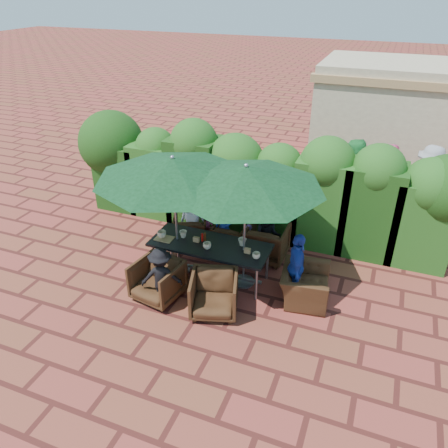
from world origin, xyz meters
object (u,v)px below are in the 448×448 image
(dining_table, at_px, (210,247))
(chair_far_right, at_px, (267,240))
(chair_near_left, at_px, (157,279))
(umbrella_left, at_px, (173,168))
(chair_far_mid, at_px, (231,236))
(chair_far_left, at_px, (190,228))
(umbrella_right, at_px, (246,177))
(chair_near_right, at_px, (214,292))
(chair_end_right, at_px, (305,280))

(dining_table, relative_size, chair_far_right, 2.75)
(chair_near_left, bearing_deg, umbrella_left, 100.67)
(chair_far_mid, bearing_deg, umbrella_left, 58.60)
(chair_near_left, bearing_deg, chair_far_left, 106.85)
(umbrella_right, bearing_deg, chair_near_right, -101.47)
(umbrella_left, relative_size, chair_near_right, 3.48)
(chair_far_left, bearing_deg, umbrella_left, 81.79)
(dining_table, height_order, chair_far_right, chair_far_right)
(chair_near_right, distance_m, chair_end_right, 1.67)
(dining_table, relative_size, umbrella_left, 0.80)
(chair_near_right, bearing_deg, umbrella_right, 61.31)
(chair_far_right, bearing_deg, chair_far_left, 2.54)
(umbrella_left, xyz_separation_m, chair_far_right, (1.50, 1.10, -1.80))
(chair_end_right, bearing_deg, chair_near_right, 115.44)
(umbrella_right, bearing_deg, chair_far_left, 148.94)
(umbrella_left, height_order, chair_near_right, umbrella_left)
(chair_far_mid, xyz_separation_m, chair_far_right, (0.80, -0.01, 0.07))
(umbrella_right, height_order, chair_far_left, umbrella_right)
(dining_table, bearing_deg, umbrella_left, -174.97)
(dining_table, distance_m, chair_far_mid, 1.11)
(chair_far_mid, relative_size, chair_near_right, 0.84)
(chair_far_right, height_order, chair_near_left, chair_far_right)
(umbrella_left, xyz_separation_m, umbrella_right, (1.33, 0.11, -0.00))
(chair_near_left, bearing_deg, chair_far_right, 62.74)
(chair_far_mid, distance_m, chair_near_right, 2.04)
(dining_table, xyz_separation_m, umbrella_left, (-0.67, -0.06, 1.54))
(umbrella_right, relative_size, chair_near_right, 3.38)
(chair_far_mid, height_order, chair_near_left, chair_near_left)
(chair_near_right, xyz_separation_m, chair_end_right, (1.40, 0.92, 0.01))
(dining_table, bearing_deg, chair_near_left, -124.46)
(umbrella_right, xyz_separation_m, chair_near_left, (-1.31, -0.99, -1.81))
(chair_near_left, height_order, chair_end_right, chair_end_right)
(chair_far_left, distance_m, chair_near_right, 2.36)
(chair_near_right, bearing_deg, chair_far_mid, 85.12)
(umbrella_left, height_order, chair_near_left, umbrella_left)
(chair_near_left, bearing_deg, chair_end_right, 29.53)
(dining_table, xyz_separation_m, chair_near_right, (0.47, -0.94, -0.26))
(chair_far_left, bearing_deg, chair_far_mid, 163.35)
(chair_near_left, xyz_separation_m, chair_near_right, (1.11, 0.00, 0.00))
(umbrella_right, bearing_deg, chair_far_right, 80.44)
(umbrella_right, distance_m, chair_near_right, 2.06)
(chair_far_right, relative_size, chair_near_right, 1.02)
(dining_table, bearing_deg, umbrella_right, 4.08)
(umbrella_left, relative_size, chair_far_left, 3.89)
(dining_table, xyz_separation_m, chair_end_right, (1.87, -0.02, -0.26))
(umbrella_left, relative_size, chair_near_left, 3.51)
(umbrella_left, distance_m, chair_far_mid, 2.28)
(dining_table, xyz_separation_m, chair_far_left, (-0.90, 0.99, -0.31))
(chair_far_mid, bearing_deg, chair_near_right, 102.91)
(umbrella_right, bearing_deg, chair_end_right, -3.33)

